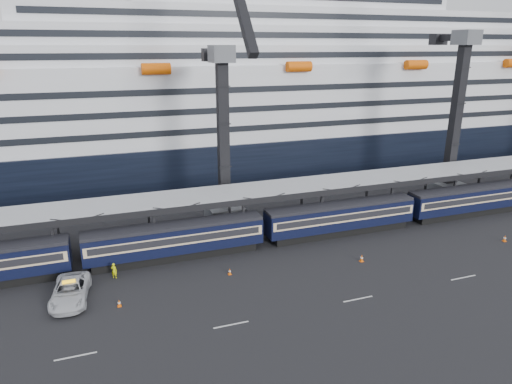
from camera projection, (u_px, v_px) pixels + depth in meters
ground at (451, 258)px, 49.38m from camera, size 260.00×260.00×0.00m
train at (365, 213)px, 56.21m from camera, size 133.05×3.00×4.05m
canopy at (380, 178)px, 60.34m from camera, size 130.00×6.25×5.53m
cruise_ship at (281, 98)px, 86.53m from camera, size 214.09×28.84×34.00m
crane_dark_near at (224, 131)px, 56.06m from camera, size 4.50×17.75×35.08m
crane_dark_mid at (459, 108)px, 65.84m from camera, size 4.50×18.24×39.64m
pickup_truck at (70, 291)px, 40.88m from camera, size 3.69×6.82×1.82m
worker at (114, 271)px, 44.87m from camera, size 0.70×0.62×1.60m
traffic_cone_b at (119, 303)px, 40.08m from camera, size 0.35×0.35×0.70m
traffic_cone_c at (230, 271)px, 45.71m from camera, size 0.34×0.34×0.67m
traffic_cone_d at (362, 258)px, 48.44m from camera, size 0.41×0.41×0.82m
traffic_cone_e at (505, 238)px, 53.42m from camera, size 0.41×0.41×0.81m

